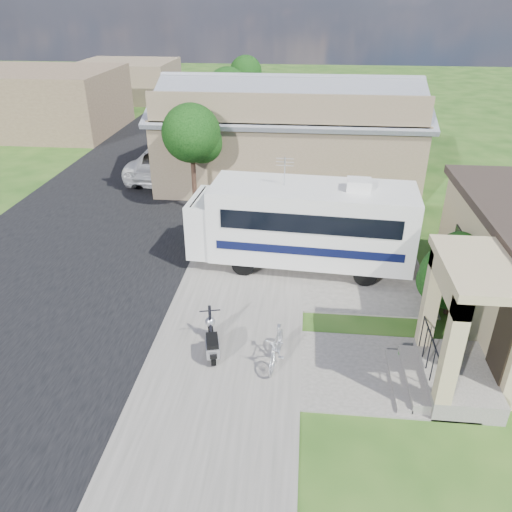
# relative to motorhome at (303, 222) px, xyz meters

# --- Properties ---
(ground) EXTENTS (120.00, 120.00, 0.00)m
(ground) POSITION_rel_motorhome_xyz_m (-0.89, -4.44, -1.63)
(ground) COLOR #1C4212
(street_slab) EXTENTS (9.00, 80.00, 0.02)m
(street_slab) POSITION_rel_motorhome_xyz_m (-8.39, 5.56, -1.62)
(street_slab) COLOR black
(street_slab) RESTS_ON ground
(sidewalk_slab) EXTENTS (4.00, 80.00, 0.06)m
(sidewalk_slab) POSITION_rel_motorhome_xyz_m (-1.89, 5.56, -1.60)
(sidewalk_slab) COLOR #5D5953
(sidewalk_slab) RESTS_ON ground
(driveway_slab) EXTENTS (7.00, 6.00, 0.05)m
(driveway_slab) POSITION_rel_motorhome_xyz_m (0.61, 0.06, -1.60)
(driveway_slab) COLOR #5D5953
(driveway_slab) RESTS_ON ground
(walk_slab) EXTENTS (4.00, 3.00, 0.05)m
(walk_slab) POSITION_rel_motorhome_xyz_m (2.11, -5.44, -1.60)
(walk_slab) COLOR #5D5953
(walk_slab) RESTS_ON ground
(warehouse) EXTENTS (12.50, 8.40, 5.04)m
(warehouse) POSITION_rel_motorhome_xyz_m (-0.89, 9.53, 0.36)
(warehouse) COLOR brown
(warehouse) RESTS_ON ground
(distant_bldg_far) EXTENTS (10.00, 8.00, 4.00)m
(distant_bldg_far) POSITION_rel_motorhome_xyz_m (-17.89, 17.56, 0.37)
(distant_bldg_far) COLOR brown
(distant_bldg_far) RESTS_ON ground
(distant_bldg_near) EXTENTS (8.00, 7.00, 3.20)m
(distant_bldg_near) POSITION_rel_motorhome_xyz_m (-15.89, 29.56, -0.03)
(distant_bldg_near) COLOR brown
(distant_bldg_near) RESTS_ON ground
(street_tree_a) EXTENTS (2.44, 2.40, 4.58)m
(street_tree_a) POSITION_rel_motorhome_xyz_m (-4.59, 4.61, 1.62)
(street_tree_a) COLOR black
(street_tree_a) RESTS_ON ground
(street_tree_b) EXTENTS (2.44, 2.40, 4.73)m
(street_tree_b) POSITION_rel_motorhome_xyz_m (-4.59, 14.61, 1.76)
(street_tree_b) COLOR black
(street_tree_b) RESTS_ON ground
(street_tree_c) EXTENTS (2.44, 2.40, 4.42)m
(street_tree_c) POSITION_rel_motorhome_xyz_m (-4.59, 23.61, 1.48)
(street_tree_c) COLOR black
(street_tree_c) RESTS_ON ground
(motorhome) EXTENTS (7.55, 2.84, 3.80)m
(motorhome) POSITION_rel_motorhome_xyz_m (0.00, 0.00, 0.00)
(motorhome) COLOR silver
(motorhome) RESTS_ON ground
(shrub) EXTENTS (2.14, 2.04, 2.63)m
(shrub) POSITION_rel_motorhome_xyz_m (4.41, -2.49, -0.28)
(shrub) COLOR black
(shrub) RESTS_ON ground
(scooter) EXTENTS (0.70, 1.55, 1.03)m
(scooter) POSITION_rel_motorhome_xyz_m (-2.22, -5.15, -1.17)
(scooter) COLOR black
(scooter) RESTS_ON ground
(bicycle) EXTENTS (0.69, 1.66, 0.97)m
(bicycle) POSITION_rel_motorhome_xyz_m (-0.54, -5.34, -1.15)
(bicycle) COLOR #B7B8C0
(bicycle) RESTS_ON ground
(pickup_truck) EXTENTS (3.24, 6.18, 1.66)m
(pickup_truck) POSITION_rel_motorhome_xyz_m (-7.04, 9.04, -0.80)
(pickup_truck) COLOR silver
(pickup_truck) RESTS_ON ground
(van) EXTENTS (3.19, 6.21, 1.73)m
(van) POSITION_rel_motorhome_xyz_m (-7.13, 15.10, -0.77)
(van) COLOR silver
(van) RESTS_ON ground
(garden_hose) EXTENTS (0.36, 0.36, 0.16)m
(garden_hose) POSITION_rel_motorhome_xyz_m (2.78, -4.82, -1.55)
(garden_hose) COLOR #136015
(garden_hose) RESTS_ON ground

